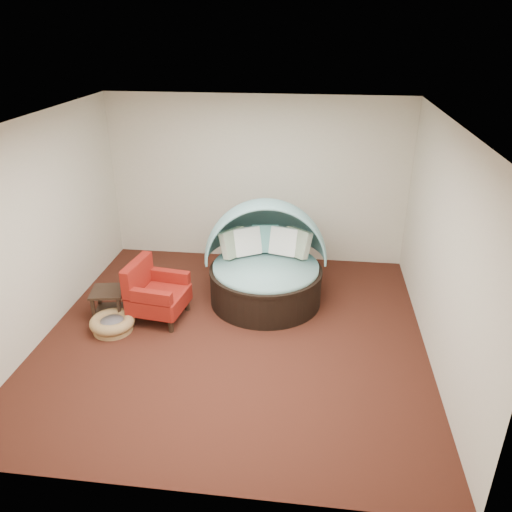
# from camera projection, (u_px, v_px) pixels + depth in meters

# --- Properties ---
(floor) EXTENTS (5.00, 5.00, 0.00)m
(floor) POSITION_uv_depth(u_px,v_px,m) (234.00, 335.00, 6.70)
(floor) COLOR #431E13
(floor) RESTS_ON ground
(wall_back) EXTENTS (5.00, 0.00, 5.00)m
(wall_back) POSITION_uv_depth(u_px,v_px,m) (257.00, 181.00, 8.35)
(wall_back) COLOR beige
(wall_back) RESTS_ON floor
(wall_front) EXTENTS (5.00, 0.00, 5.00)m
(wall_front) POSITION_uv_depth(u_px,v_px,m) (178.00, 365.00, 3.86)
(wall_front) COLOR beige
(wall_front) RESTS_ON floor
(wall_left) EXTENTS (0.00, 5.00, 5.00)m
(wall_left) POSITION_uv_depth(u_px,v_px,m) (40.00, 229.00, 6.38)
(wall_left) COLOR beige
(wall_left) RESTS_ON floor
(wall_right) EXTENTS (0.00, 5.00, 5.00)m
(wall_right) POSITION_uv_depth(u_px,v_px,m) (443.00, 249.00, 5.82)
(wall_right) COLOR beige
(wall_right) RESTS_ON floor
(ceiling) EXTENTS (5.00, 5.00, 0.00)m
(ceiling) POSITION_uv_depth(u_px,v_px,m) (229.00, 122.00, 5.50)
(ceiling) COLOR white
(ceiling) RESTS_ON wall_back
(canopy_daybed) EXTENTS (1.91, 1.85, 1.52)m
(canopy_daybed) POSITION_uv_depth(u_px,v_px,m) (266.00, 256.00, 7.30)
(canopy_daybed) COLOR black
(canopy_daybed) RESTS_ON floor
(pet_basket) EXTENTS (0.75, 0.75, 0.21)m
(pet_basket) POSITION_uv_depth(u_px,v_px,m) (112.00, 323.00, 6.75)
(pet_basket) COLOR brown
(pet_basket) RESTS_ON floor
(red_armchair) EXTENTS (0.82, 0.82, 0.86)m
(red_armchair) POSITION_uv_depth(u_px,v_px,m) (155.00, 293.00, 6.93)
(red_armchair) COLOR black
(red_armchair) RESTS_ON floor
(side_table) EXTENTS (0.52, 0.52, 0.43)m
(side_table) POSITION_uv_depth(u_px,v_px,m) (109.00, 300.00, 6.99)
(side_table) COLOR black
(side_table) RESTS_ON floor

